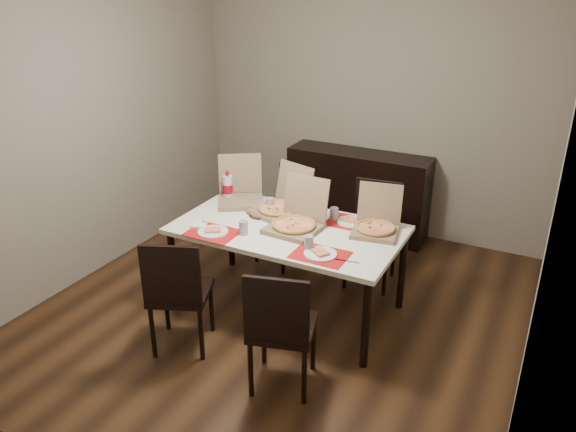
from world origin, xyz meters
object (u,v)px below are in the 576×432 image
Objects in this scene: chair_near_left at (177,291)px; soda_bottle at (228,188)px; chair_near_right at (280,326)px; dip_bowl at (311,222)px; chair_far_left at (288,211)px; dining_table at (288,235)px; pizza_box_center at (296,222)px; sideboard at (357,193)px; chair_far_right at (374,228)px.

soda_bottle is at bearing 104.29° from chair_near_left.
chair_near_right reaches higher than dip_bowl.
soda_bottle reaches higher than chair_far_left.
dining_table is 0.14m from pizza_box_center.
chair_far_left is at bearing 56.47° from soda_bottle.
chair_far_left is (-0.41, 0.79, -0.17)m from dining_table.
dining_table is 1.94× the size of chair_far_left.
pizza_box_center reaches higher than sideboard.
pizza_box_center reaches higher than soda_bottle.
sideboard is 1.75m from pizza_box_center.
chair_near_left is 1.00× the size of chair_far_left.
chair_near_right is 1.03m from pizza_box_center.
chair_near_left is at bearing -117.24° from dining_table.
dining_table is 1.94× the size of chair_near_left.
chair_near_left is at bearing 176.69° from chair_near_right.
chair_far_left is 3.44× the size of soda_bottle.
sideboard is 5.55× the size of soda_bottle.
sideboard is 1.64m from soda_bottle.
chair_far_left reaches higher than dining_table.
chair_far_right reaches higher than sideboard.
chair_far_right is 1.36m from soda_bottle.
chair_near_left is 0.87m from chair_near_right.
chair_near_right is at bearing -91.27° from chair_far_right.
dip_bowl is 0.39× the size of soda_bottle.
dip_bowl is at bearing 50.29° from dining_table.
chair_near_left is 1.25m from soda_bottle.
soda_bottle is at bearing 160.91° from pizza_box_center.
chair_far_right is at bearing 64.08° from pizza_box_center.
chair_near_left and chair_far_right have the same top height.
soda_bottle is at bearing -156.97° from chair_far_right.
chair_near_left is 2.03× the size of pizza_box_center.
soda_bottle reaches higher than sideboard.
dining_table is at bearing -62.64° from chair_far_left.
sideboard is at bearing 99.80° from chair_near_right.
chair_near_right is 1.72m from soda_bottle.
sideboard is at bearing 118.46° from chair_far_right.
chair_near_right is 1.00× the size of chair_far_right.
pizza_box_center reaches higher than dining_table.
dining_table is at bearing 114.35° from chair_near_right.
chair_near_left is at bearing -119.38° from dip_bowl.
dip_bowl is at bearing -83.86° from sideboard.
chair_far_right is (0.87, 0.00, 0.00)m from chair_far_left.
dining_table is 1.94× the size of chair_near_right.
chair_far_right is at bearing -61.54° from sideboard.
chair_far_right is at bearing 88.73° from chair_near_right.
chair_near_right is at bearing -3.31° from chair_near_left.
dip_bowl is at bearing 69.16° from pizza_box_center.
chair_far_right is 2.03× the size of pizza_box_center.
chair_far_left is 0.97m from pizza_box_center.
chair_near_left is 1.06m from pizza_box_center.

